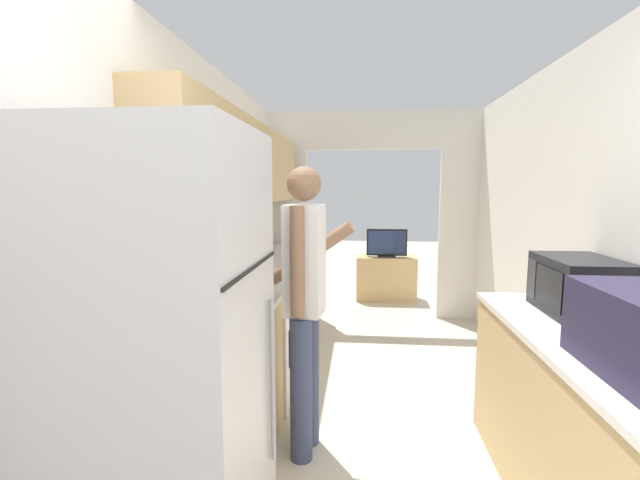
# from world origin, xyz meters

# --- Properties ---
(wall_left) EXTENTS (0.38, 6.76, 2.50)m
(wall_left) POSITION_xyz_m (-1.21, 2.00, 1.46)
(wall_left) COLOR white
(wall_left) RESTS_ON ground_plane
(wall_right) EXTENTS (0.06, 6.76, 2.50)m
(wall_right) POSITION_xyz_m (1.28, 1.58, 1.25)
(wall_right) COLOR white
(wall_right) RESTS_ON ground_plane
(wall_far_with_doorway) EXTENTS (2.90, 0.06, 2.50)m
(wall_far_with_doorway) POSITION_xyz_m (0.00, 4.39, 1.44)
(wall_far_with_doorway) COLOR white
(wall_far_with_doorway) RESTS_ON ground_plane
(counter_left) EXTENTS (0.62, 3.24, 0.90)m
(counter_left) POSITION_xyz_m (-0.95, 2.76, 0.45)
(counter_left) COLOR tan
(counter_left) RESTS_ON ground_plane
(counter_right) EXTENTS (0.62, 1.75, 0.90)m
(counter_right) POSITION_xyz_m (0.95, 1.14, 0.45)
(counter_right) COLOR tan
(counter_right) RESTS_ON ground_plane
(refrigerator) EXTENTS (0.76, 0.74, 1.81)m
(refrigerator) POSITION_xyz_m (-0.89, 0.66, 0.91)
(refrigerator) COLOR #B7B7BC
(refrigerator) RESTS_ON ground_plane
(range_oven) EXTENTS (0.66, 0.72, 1.04)m
(range_oven) POSITION_xyz_m (-0.94, 2.27, 0.46)
(range_oven) COLOR white
(range_oven) RESTS_ON ground_plane
(person) EXTENTS (0.55, 0.41, 1.71)m
(person) POSITION_xyz_m (-0.46, 1.57, 0.92)
(person) COLOR #384266
(person) RESTS_ON ground_plane
(microwave) EXTENTS (0.36, 0.52, 0.31)m
(microwave) POSITION_xyz_m (1.05, 1.56, 1.06)
(microwave) COLOR black
(microwave) RESTS_ON counter_right
(tv_cabinet) EXTENTS (0.84, 0.42, 0.62)m
(tv_cabinet) POSITION_xyz_m (0.23, 5.21, 0.31)
(tv_cabinet) COLOR tan
(tv_cabinet) RESTS_ON ground_plane
(television) EXTENTS (0.56, 0.16, 0.39)m
(television) POSITION_xyz_m (0.23, 5.17, 0.82)
(television) COLOR black
(television) RESTS_ON tv_cabinet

